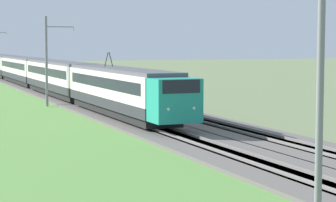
% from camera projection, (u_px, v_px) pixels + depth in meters
% --- Properties ---
extents(ballast_main, '(240.00, 4.40, 0.30)m').
position_uv_depth(ballast_main, '(76.00, 103.00, 59.17)').
color(ballast_main, '#605B56').
rests_on(ballast_main, ground).
extents(ballast_adjacent, '(240.00, 4.40, 0.30)m').
position_uv_depth(ballast_adjacent, '(122.00, 101.00, 60.77)').
color(ballast_adjacent, '#605B56').
rests_on(ballast_adjacent, ground).
extents(track_main, '(240.00, 1.57, 0.45)m').
position_uv_depth(track_main, '(76.00, 103.00, 59.17)').
color(track_main, '#4C4238').
rests_on(track_main, ground).
extents(track_adjacent, '(240.00, 1.57, 0.45)m').
position_uv_depth(track_adjacent, '(122.00, 101.00, 60.77)').
color(track_adjacent, '#4C4238').
rests_on(track_adjacent, ground).
extents(grass_verge, '(240.00, 12.40, 0.12)m').
position_uv_depth(grass_verge, '(5.00, 107.00, 56.80)').
color(grass_verge, '#5B8E42').
rests_on(grass_verge, ground).
extents(passenger_train, '(83.57, 2.87, 4.86)m').
position_uv_depth(passenger_train, '(38.00, 72.00, 75.48)').
color(passenger_train, teal).
rests_on(passenger_train, ground).
extents(catenary_mast_near, '(0.22, 2.56, 8.05)m').
position_uv_depth(catenary_mast_near, '(322.00, 89.00, 19.29)').
color(catenary_mast_near, slate).
rests_on(catenary_mast_near, ground).
extents(catenary_mast_mid, '(0.22, 2.56, 7.86)m').
position_uv_depth(catenary_mast_mid, '(47.00, 60.00, 56.16)').
color(catenary_mast_mid, slate).
rests_on(catenary_mast_mid, ground).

